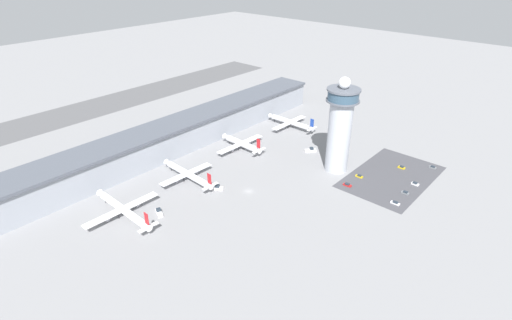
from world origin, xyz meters
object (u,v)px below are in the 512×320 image
(car_silver_sedan, at_px, (405,193))
(car_blue_compact, at_px, (395,203))
(airplane_gate_alpha, at_px, (123,209))
(airplane_gate_bravo, at_px, (187,174))
(service_truck_fuel, at_px, (159,212))
(car_yellow_taxi, at_px, (433,167))
(airplane_gate_delta, at_px, (290,122))
(service_truck_catering, at_px, (311,150))
(car_white_wagon, at_px, (402,167))
(airplane_gate_charlie, at_px, (241,144))
(car_navy_sedan, at_px, (415,184))
(car_red_hatchback, at_px, (359,176))
(car_grey_coupe, at_px, (347,185))
(control_tower, at_px, (340,126))
(service_truck_baggage, at_px, (216,188))

(car_silver_sedan, xyz_separation_m, car_blue_compact, (-12.93, -0.26, 0.02))
(airplane_gate_alpha, height_order, airplane_gate_bravo, airplane_gate_alpha)
(service_truck_fuel, distance_m, car_yellow_taxi, 160.28)
(airplane_gate_bravo, xyz_separation_m, car_blue_compact, (55.46, -97.99, -3.62))
(airplane_gate_delta, relative_size, service_truck_catering, 5.54)
(car_silver_sedan, relative_size, car_white_wagon, 0.98)
(service_truck_catering, bearing_deg, car_white_wagon, -71.61)
(airplane_gate_charlie, xyz_separation_m, car_yellow_taxi, (57.53, -102.93, -3.59))
(car_white_wagon, height_order, car_navy_sedan, car_navy_sedan)
(car_red_hatchback, bearing_deg, car_grey_coupe, 179.29)
(service_truck_catering, xyz_separation_m, car_silver_sedan, (-7.83, -66.68, -0.45))
(control_tower, height_order, airplane_gate_alpha, control_tower)
(airplane_gate_charlie, xyz_separation_m, car_navy_sedan, (31.91, -102.69, -3.54))
(airplane_gate_bravo, relative_size, car_silver_sedan, 10.09)
(service_truck_catering, xyz_separation_m, car_red_hatchback, (-8.40, -39.59, -0.45))
(airplane_gate_bravo, height_order, car_white_wagon, airplane_gate_bravo)
(car_red_hatchback, distance_m, car_blue_compact, 30.01)
(airplane_gate_alpha, height_order, car_grey_coupe, airplane_gate_alpha)
(airplane_gate_alpha, relative_size, service_truck_baggage, 5.78)
(service_truck_baggage, distance_m, car_red_hatchback, 81.91)
(airplane_gate_alpha, distance_m, service_truck_fuel, 17.18)
(service_truck_baggage, bearing_deg, car_red_hatchback, -38.96)
(airplane_gate_delta, xyz_separation_m, car_grey_coupe, (-43.88, -73.06, -3.66))
(car_yellow_taxi, bearing_deg, car_navy_sedan, 179.48)
(car_blue_compact, height_order, car_white_wagon, car_white_wagon)
(airplane_gate_bravo, height_order, car_red_hatchback, airplane_gate_bravo)
(control_tower, xyz_separation_m, car_navy_sedan, (13.67, -42.63, -26.83))
(car_blue_compact, distance_m, car_navy_sedan, 25.29)
(airplane_gate_delta, height_order, service_truck_catering, airplane_gate_delta)
(car_silver_sedan, bearing_deg, car_red_hatchback, 91.20)
(airplane_gate_alpha, distance_m, airplane_gate_bravo, 43.33)
(car_navy_sedan, bearing_deg, car_red_hatchback, 115.25)
(service_truck_fuel, height_order, service_truck_baggage, service_truck_baggage)
(service_truck_fuel, bearing_deg, car_grey_coupe, -33.24)
(airplane_gate_delta, distance_m, service_truck_catering, 40.56)
(control_tower, relative_size, car_white_wagon, 13.35)
(service_truck_fuel, distance_m, car_blue_compact, 119.64)
(car_blue_compact, bearing_deg, service_truck_catering, 72.77)
(control_tower, xyz_separation_m, car_grey_coupe, (-12.30, -15.08, -26.85))
(service_truck_fuel, relative_size, car_red_hatchback, 1.74)
(airplane_gate_alpha, height_order, car_navy_sedan, airplane_gate_alpha)
(car_blue_compact, xyz_separation_m, car_white_wagon, (38.51, 13.55, 0.03))
(car_blue_compact, bearing_deg, control_tower, 74.74)
(airplane_gate_delta, xyz_separation_m, service_truck_baggage, (-94.52, -21.72, -3.29))
(airplane_gate_alpha, xyz_separation_m, car_yellow_taxi, (149.53, -94.60, -3.67))
(airplane_gate_delta, bearing_deg, service_truck_catering, -123.71)
(car_silver_sedan, bearing_deg, car_white_wagon, 27.46)
(car_grey_coupe, relative_size, car_white_wagon, 1.14)
(airplane_gate_alpha, distance_m, airplane_gate_charlie, 92.37)
(airplane_gate_alpha, bearing_deg, airplane_gate_charlie, 5.17)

